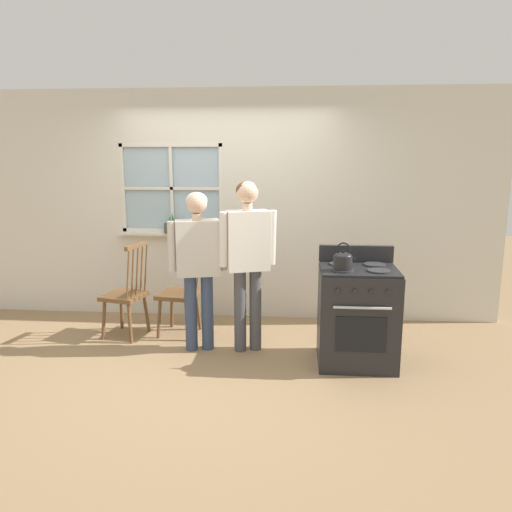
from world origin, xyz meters
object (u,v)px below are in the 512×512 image
chair_by_window (180,294)px  person_elderly_left (198,256)px  stove (357,315)px  kettle (343,260)px  potted_plant (171,227)px  chair_near_wall (126,295)px  person_teen_center (248,249)px

chair_by_window → person_elderly_left: size_ratio=0.65×
person_elderly_left → stove: person_elderly_left is taller
kettle → potted_plant: bearing=144.7°
chair_near_wall → person_elderly_left: size_ratio=0.65×
person_teen_center → person_elderly_left: bearing=164.3°
chair_near_wall → stove: size_ratio=0.95×
person_elderly_left → kettle: size_ratio=6.47×
person_elderly_left → chair_by_window: bearing=110.0°
stove → person_teen_center: bearing=168.5°
chair_near_wall → person_elderly_left: (0.86, -0.31, 0.52)m
chair_by_window → chair_near_wall: 0.58m
person_elderly_left → kettle: bearing=-27.6°
chair_by_window → stove: 1.94m
potted_plant → person_teen_center: bearing=-44.7°
chair_by_window → chair_near_wall: size_ratio=1.00×
person_elderly_left → stove: size_ratio=1.47×
kettle → stove: bearing=39.3°
kettle → person_elderly_left: bearing=167.0°
potted_plant → chair_by_window: bearing=-68.5°
potted_plant → chair_near_wall: bearing=-114.3°
person_teen_center → stove: (1.06, -0.21, -0.57)m
person_teen_center → kettle: size_ratio=6.90×
person_elderly_left → person_teen_center: person_teen_center is taller
kettle → person_teen_center: bearing=158.9°
chair_near_wall → potted_plant: bearing=168.6°
stove → potted_plant: potted_plant is taller
chair_near_wall → potted_plant: size_ratio=4.11×
chair_near_wall → person_teen_center: bearing=91.0°
chair_near_wall → chair_by_window: bearing=113.9°
chair_near_wall → kettle: bearing=87.3°
person_teen_center → chair_near_wall: bearing=149.4°
stove → potted_plant: bearing=149.5°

